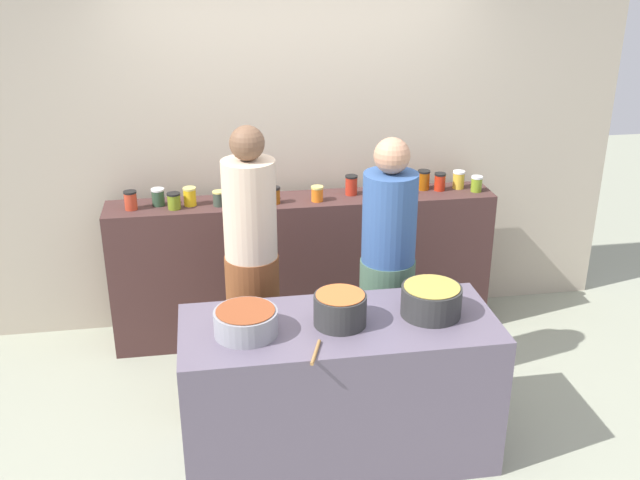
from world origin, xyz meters
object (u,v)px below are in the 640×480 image
Objects in this scene: preserve_jar_8 at (351,185)px; preserve_jar_12 at (440,182)px; preserve_jar_6 at (275,195)px; preserve_jar_13 at (459,180)px; preserve_jar_1 at (158,197)px; cooking_pot_right at (431,301)px; preserve_jar_11 at (424,180)px; cooking_pot_left at (246,322)px; preserve_jar_0 at (131,200)px; preserve_jar_4 at (219,198)px; wooden_spoon at (316,352)px; cook_with_tongs at (252,280)px; preserve_jar_5 at (258,192)px; preserve_jar_10 at (402,188)px; preserve_jar_7 at (317,194)px; preserve_jar_14 at (477,184)px; cooking_pot_center at (340,309)px; cook_in_cap at (387,281)px; preserve_jar_2 at (174,201)px; preserve_jar_9 at (387,187)px; preserve_jar_3 at (190,196)px.

preserve_jar_12 is at bearing -0.86° from preserve_jar_8.
preserve_jar_13 is at bearing 4.57° from preserve_jar_6.
cooking_pot_right is at bearing -43.48° from preserve_jar_1.
preserve_jar_11 is 0.42× the size of cooking_pot_left.
preserve_jar_0 reaches higher than preserve_jar_4.
wooden_spoon is 0.98m from cook_with_tongs.
preserve_jar_5 reaches higher than preserve_jar_12.
cooking_pot_left is 0.19× the size of cook_with_tongs.
preserve_jar_10 is 1.38m from cooking_pot_right.
preserve_jar_4 is 0.67m from preserve_jar_7.
cook_with_tongs reaches higher than preserve_jar_7.
preserve_jar_5 is 1.23× the size of preserve_jar_10.
preserve_jar_12 is at bearing 28.58° from cook_with_tongs.
preserve_jar_14 is 0.34× the size of cooking_pot_right.
preserve_jar_10 reaches higher than cooking_pot_center.
preserve_jar_14 is at bearing 42.15° from cook_in_cap.
preserve_jar_2 is 0.06× the size of cook_with_tongs.
preserve_jar_10 is 0.88m from cook_in_cap.
cook_in_cap reaches higher than wooden_spoon.
cooking_pot_right is (-0.38, -1.45, -0.19)m from preserve_jar_11.
preserve_jar_13 is (0.26, -0.02, -0.01)m from preserve_jar_11.
preserve_jar_5 is at bearing -179.60° from preserve_jar_9.
preserve_jar_10 is 0.82× the size of preserve_jar_12.
preserve_jar_0 is 0.91× the size of preserve_jar_8.
preserve_jar_12 is at bearing 5.33° from preserve_jar_7.
preserve_jar_1 reaches higher than preserve_jar_14.
preserve_jar_8 is at bearing 9.82° from preserve_jar_6.
preserve_jar_12 is at bearing 2.54° from preserve_jar_2.
cook_with_tongs reaches higher than preserve_jar_10.
preserve_jar_5 is 0.39× the size of cooking_pot_left.
preserve_jar_5 is 1.10× the size of preserve_jar_6.
preserve_jar_8 reaches higher than cooking_pot_center.
preserve_jar_6 is 0.81m from preserve_jar_9.
preserve_jar_0 reaches higher than preserve_jar_14.
preserve_jar_12 is at bearing 1.00° from preserve_jar_9.
preserve_jar_9 is at bearing 52.81° from cooking_pot_left.
preserve_jar_3 is 0.97× the size of preserve_jar_5.
preserve_jar_6 is at bearing 90.89° from wooden_spoon.
preserve_jar_9 is (0.80, 0.08, -0.01)m from preserve_jar_6.
preserve_jar_10 is 0.20m from preserve_jar_11.
preserve_jar_10 is at bearing -170.14° from preserve_jar_12.
preserve_jar_2 is (0.28, -0.04, -0.01)m from preserve_jar_0.
preserve_jar_5 is 0.58× the size of wooden_spoon.
cooking_pot_right is (1.00, 0.05, 0.02)m from cooking_pot_left.
preserve_jar_0 is at bearing 179.90° from preserve_jar_10.
preserve_jar_9 is at bearing 0.99° from preserve_jar_3.
preserve_jar_13 is 0.58× the size of wooden_spoon.
cooking_pot_right is at bearing -51.03° from preserve_jar_4.
preserve_jar_11 is (1.46, 0.11, 0.02)m from preserve_jar_4.
preserve_jar_1 reaches higher than preserve_jar_2.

